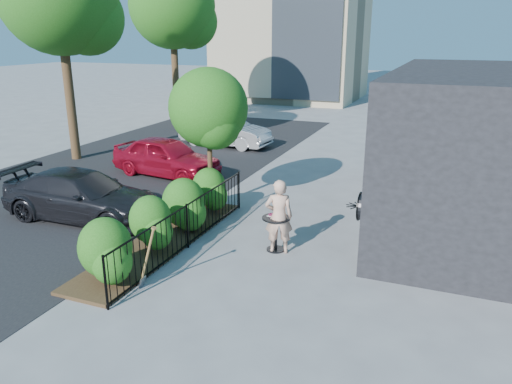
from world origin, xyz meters
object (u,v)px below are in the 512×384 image
at_px(cafe_table, 276,228).
at_px(woman, 279,217).
at_px(street_tree_far, 173,11).
at_px(car_darkgrey, 82,196).
at_px(car_silver, 225,131).
at_px(street_tree_near, 60,2).
at_px(patio_tree, 210,113).
at_px(shovel, 146,261).
at_px(car_red, 166,157).

height_order(cafe_table, woman, woman).
xyz_separation_m(street_tree_far, car_darkgrey, (4.83, -13.29, -5.26)).
distance_m(woman, car_darkgrey, 5.68).
height_order(car_silver, car_darkgrey, car_silver).
distance_m(street_tree_near, street_tree_far, 8.00).
height_order(patio_tree, woman, patio_tree).
relative_size(woman, car_darkgrey, 0.39).
bearing_deg(woman, car_darkgrey, -20.12).
relative_size(cafe_table, car_silver, 0.21).
distance_m(shovel, car_darkgrey, 4.72).
xyz_separation_m(street_tree_near, cafe_table, (10.41, -5.31, -5.35)).
distance_m(street_tree_near, cafe_table, 12.86).
xyz_separation_m(street_tree_near, car_silver, (4.53, 4.43, -5.24)).
height_order(patio_tree, car_silver, patio_tree).
xyz_separation_m(street_tree_far, car_silver, (4.53, -3.57, -5.24)).
bearing_deg(street_tree_near, cafe_table, -27.03).
height_order(woman, car_silver, woman).
xyz_separation_m(shovel, car_darkgrey, (-3.85, 2.72, 0.05)).
relative_size(patio_tree, car_darkgrey, 0.87).
relative_size(car_red, car_silver, 0.98).
bearing_deg(cafe_table, car_red, 141.46).
relative_size(street_tree_near, shovel, 5.95).
bearing_deg(cafe_table, patio_tree, 142.08).
relative_size(street_tree_far, shovel, 5.95).
height_order(street_tree_near, shovel, street_tree_near).
bearing_deg(street_tree_near, shovel, -42.69).
bearing_deg(patio_tree, cafe_table, -37.92).
relative_size(patio_tree, car_silver, 0.96).
bearing_deg(car_red, street_tree_near, 89.23).
height_order(street_tree_far, car_red, street_tree_far).
height_order(patio_tree, shovel, patio_tree).
distance_m(cafe_table, shovel, 3.20).
bearing_deg(car_red, patio_tree, -121.02).
xyz_separation_m(car_red, car_darkgrey, (0.18, -4.57, -0.03)).
bearing_deg(woman, shovel, 36.02).
height_order(cafe_table, shovel, shovel).
xyz_separation_m(woman, car_silver, (-5.98, 9.81, -0.20)).
bearing_deg(shovel, patio_tree, 101.53).
bearing_deg(car_silver, street_tree_near, 139.14).
bearing_deg(car_silver, shovel, -156.76).
bearing_deg(car_darkgrey, cafe_table, -92.58).
relative_size(car_red, car_darkgrey, 0.90).
distance_m(cafe_table, car_darkgrey, 5.59).
height_order(street_tree_far, woman, street_tree_far).
bearing_deg(cafe_table, car_silver, 121.14).
relative_size(car_silver, car_darkgrey, 0.91).
bearing_deg(car_darkgrey, street_tree_far, 17.60).
bearing_deg(street_tree_far, car_red, -61.94).
xyz_separation_m(cafe_table, car_silver, (-5.89, 9.74, 0.11)).
relative_size(cafe_table, car_red, 0.22).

